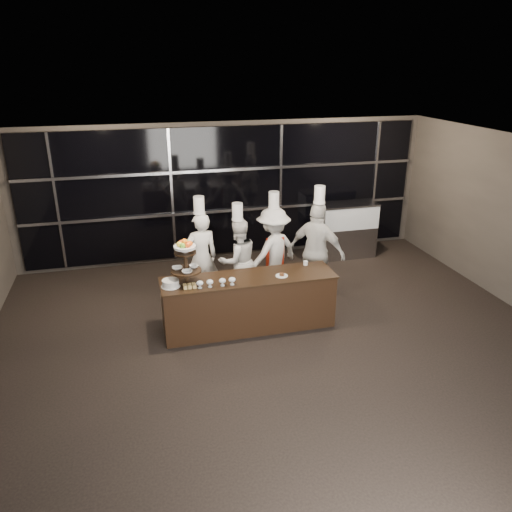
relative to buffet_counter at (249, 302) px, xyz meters
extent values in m
plane|color=black|center=(0.32, -1.68, -0.47)|extent=(10.00, 10.00, 0.00)
plane|color=black|center=(0.32, -1.68, 2.53)|extent=(10.00, 10.00, 0.00)
plane|color=#473F38|center=(0.32, 3.32, 1.03)|extent=(9.00, 0.00, 9.00)
cube|color=black|center=(0.32, 3.26, 1.03)|extent=(8.60, 0.04, 2.80)
cube|color=#A5A5AA|center=(0.32, 3.21, 0.63)|extent=(8.60, 0.06, 0.06)
cube|color=#A5A5AA|center=(0.32, 3.21, 1.53)|extent=(8.60, 0.06, 0.06)
cube|color=#A5A5AA|center=(-3.18, 3.23, 1.03)|extent=(0.05, 0.05, 2.80)
cube|color=#A5A5AA|center=(-0.88, 3.23, 1.03)|extent=(0.05, 0.05, 2.80)
cube|color=#A5A5AA|center=(1.52, 3.23, 1.03)|extent=(0.05, 0.05, 2.80)
cube|color=#A5A5AA|center=(3.82, 3.23, 1.03)|extent=(0.05, 0.05, 2.80)
cube|color=black|center=(0.00, 0.00, -0.02)|extent=(2.80, 0.70, 0.90)
cube|color=black|center=(0.00, 0.00, 0.44)|extent=(2.84, 0.74, 0.03)
cylinder|color=black|center=(-1.00, 0.00, 0.47)|extent=(0.24, 0.24, 0.03)
cylinder|color=black|center=(-1.00, 0.00, 0.80)|extent=(0.06, 0.06, 0.70)
cylinder|color=black|center=(-1.00, 0.00, 0.67)|extent=(0.48, 0.48, 0.02)
cylinder|color=black|center=(-1.00, 0.00, 0.97)|extent=(0.34, 0.34, 0.02)
cylinder|color=white|center=(-1.00, 0.00, 1.02)|extent=(0.10, 0.10, 0.06)
cylinder|color=white|center=(-1.00, 0.00, 1.07)|extent=(0.34, 0.34, 0.04)
sphere|color=orange|center=(-0.92, 0.00, 1.11)|extent=(0.09, 0.09, 0.09)
sphere|color=#75C332|center=(-0.96, 0.07, 1.11)|extent=(0.09, 0.09, 0.09)
sphere|color=#DE4712|center=(-1.04, 0.07, 1.11)|extent=(0.09, 0.09, 0.09)
sphere|color=yellow|center=(-1.08, 0.00, 1.11)|extent=(0.09, 0.09, 0.09)
sphere|color=#6EB02D|center=(-1.04, -0.07, 1.11)|extent=(0.09, 0.09, 0.09)
sphere|color=#E64913|center=(-0.96, -0.07, 1.11)|extent=(0.09, 0.09, 0.09)
sphere|color=orange|center=(-1.00, 0.00, 1.15)|extent=(0.09, 0.09, 0.09)
imported|color=white|center=(-1.13, 0.06, 0.71)|extent=(0.16, 0.16, 0.04)
imported|color=white|center=(-0.87, 0.06, 0.71)|extent=(0.15, 0.15, 0.05)
imported|color=white|center=(-1.00, -0.12, 0.71)|extent=(0.16, 0.16, 0.04)
cylinder|color=silver|center=(-0.83, -0.22, 0.46)|extent=(0.07, 0.07, 0.01)
cylinder|color=silver|center=(-0.83, -0.22, 0.49)|extent=(0.02, 0.02, 0.05)
ellipsoid|color=silver|center=(-0.83, -0.22, 0.54)|extent=(0.11, 0.11, 0.08)
ellipsoid|color=green|center=(-0.83, -0.22, 0.54)|extent=(0.08, 0.08, 0.05)
cylinder|color=silver|center=(-0.67, -0.22, 0.46)|extent=(0.07, 0.07, 0.01)
cylinder|color=silver|center=(-0.67, -0.22, 0.49)|extent=(0.02, 0.02, 0.05)
ellipsoid|color=silver|center=(-0.67, -0.22, 0.54)|extent=(0.11, 0.11, 0.08)
ellipsoid|color=red|center=(-0.67, -0.22, 0.54)|extent=(0.08, 0.08, 0.05)
cylinder|color=silver|center=(-0.47, -0.22, 0.46)|extent=(0.07, 0.07, 0.01)
cylinder|color=silver|center=(-0.47, -0.22, 0.49)|extent=(0.02, 0.02, 0.05)
ellipsoid|color=silver|center=(-0.47, -0.22, 0.54)|extent=(0.11, 0.11, 0.08)
ellipsoid|color=beige|center=(-0.47, -0.22, 0.54)|extent=(0.08, 0.08, 0.05)
cylinder|color=silver|center=(-0.32, -0.22, 0.46)|extent=(0.07, 0.07, 0.01)
cylinder|color=silver|center=(-0.32, -0.22, 0.49)|extent=(0.02, 0.02, 0.05)
ellipsoid|color=silver|center=(-0.32, -0.22, 0.54)|extent=(0.11, 0.11, 0.08)
ellipsoid|color=#521F17|center=(-0.32, -0.22, 0.54)|extent=(0.08, 0.08, 0.05)
cylinder|color=white|center=(-1.25, -0.05, 0.46)|extent=(0.30, 0.30, 0.01)
cylinder|color=white|center=(-1.25, -0.05, 0.51)|extent=(0.26, 0.26, 0.10)
cube|color=#EFC975|center=(-1.05, -0.20, 0.48)|extent=(0.06, 0.06, 0.05)
cube|color=#EFC975|center=(-0.98, -0.20, 0.48)|extent=(0.06, 0.06, 0.05)
cube|color=#EFC975|center=(-0.91, -0.20, 0.48)|extent=(0.06, 0.06, 0.05)
cube|color=#EFC975|center=(-1.05, -0.13, 0.48)|extent=(0.06, 0.06, 0.05)
cube|color=#EFC975|center=(-0.98, -0.13, 0.48)|extent=(0.06, 0.06, 0.05)
cube|color=#EFC975|center=(-0.91, -0.13, 0.48)|extent=(0.06, 0.06, 0.05)
cylinder|color=white|center=(0.53, -0.10, 0.46)|extent=(0.20, 0.20, 0.01)
cylinder|color=#4C2814|center=(0.53, -0.10, 0.49)|extent=(0.08, 0.08, 0.04)
cylinder|color=white|center=(1.06, 0.25, 0.49)|extent=(0.08, 0.08, 0.07)
cube|color=#A5A5AA|center=(2.90, 2.62, -0.12)|extent=(1.27, 0.55, 0.70)
cube|color=silver|center=(2.90, 2.62, 0.48)|extent=(1.27, 0.55, 0.50)
cube|color=#FFC67F|center=(2.90, 2.62, 0.48)|extent=(1.18, 0.45, 0.40)
cube|color=#A5A5AA|center=(2.90, 2.62, 0.75)|extent=(1.29, 0.56, 0.04)
imported|color=white|center=(-0.59, 1.20, 0.38)|extent=(0.68, 0.50, 1.69)
cylinder|color=white|center=(-0.59, 1.20, 1.38)|extent=(0.19, 0.19, 0.30)
cylinder|color=white|center=(-0.59, 1.20, 1.23)|extent=(0.21, 0.21, 0.03)
imported|color=white|center=(0.06, 1.06, 0.32)|extent=(0.87, 0.74, 1.56)
cylinder|color=white|center=(0.06, 1.06, 1.25)|extent=(0.19, 0.19, 0.30)
cylinder|color=white|center=(0.06, 1.06, 1.10)|extent=(0.21, 0.21, 0.03)
imported|color=silver|center=(0.76, 1.17, 0.38)|extent=(1.26, 1.06, 1.70)
cylinder|color=white|center=(0.76, 1.17, 1.38)|extent=(0.19, 0.19, 0.30)
cylinder|color=white|center=(0.76, 1.17, 1.24)|extent=(0.21, 0.21, 0.03)
cube|color=#9A1E0B|center=(0.76, 1.05, 0.38)|extent=(0.34, 0.03, 0.63)
imported|color=silver|center=(1.46, 0.75, 0.46)|extent=(1.08, 1.10, 1.86)
cylinder|color=white|center=(1.46, 0.75, 1.54)|extent=(0.19, 0.19, 0.30)
cylinder|color=white|center=(1.46, 0.75, 1.40)|extent=(0.21, 0.21, 0.03)
camera|label=1|loc=(-1.73, -7.16, 3.73)|focal=35.00mm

